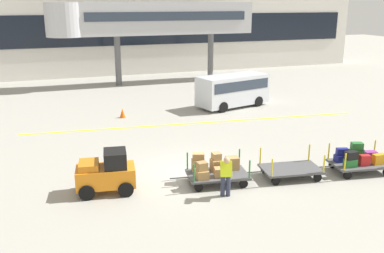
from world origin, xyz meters
The scene contains 11 objects.
ground_plane centered at (0.00, 0.00, 0.00)m, with size 120.00×120.00×0.00m, color #9E9B91.
apron_lead_line centered at (2.93, 6.87, 0.00)m, with size 19.60×0.20×0.01m, color yellow.
terminal_building centered at (0.00, 25.98, 3.83)m, with size 54.07×2.51×7.65m.
jet_bridge centered at (3.13, 19.99, 5.33)m, with size 17.03×3.00×6.69m.
baggage_tug centered at (-3.43, -0.75, 0.75)m, with size 2.24×1.49×1.58m.
baggage_cart_lead centered at (0.59, -1.27, 0.56)m, with size 3.07×1.72×1.17m.
baggage_cart_middle centered at (3.66, -1.80, 0.35)m, with size 3.07×1.72×1.10m.
baggage_cart_tail centered at (6.58, -2.20, 0.54)m, with size 3.07×1.72×1.16m.
baggage_handler centered at (0.50, -2.57, 0.87)m, with size 0.51×0.53×1.56m.
shuttle_van centered at (6.49, 9.91, 1.23)m, with size 5.12×3.04×2.10m.
safety_cone_near centered at (-0.94, 9.54, 0.28)m, with size 0.36×0.36×0.55m, color #EA590F.
Camera 1 is at (-5.32, -15.46, 6.75)m, focal length 40.19 mm.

